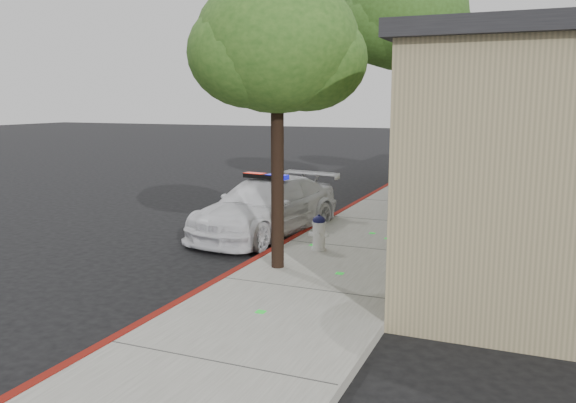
# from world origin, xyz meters

# --- Properties ---
(ground) EXTENTS (120.00, 120.00, 0.00)m
(ground) POSITION_xyz_m (0.00, 0.00, 0.00)
(ground) COLOR black
(ground) RESTS_ON ground
(sidewalk) EXTENTS (3.20, 60.00, 0.15)m
(sidewalk) POSITION_xyz_m (1.60, 3.00, 0.07)
(sidewalk) COLOR gray
(sidewalk) RESTS_ON ground
(red_curb) EXTENTS (0.14, 60.00, 0.16)m
(red_curb) POSITION_xyz_m (0.06, 3.00, 0.08)
(red_curb) COLOR maroon
(red_curb) RESTS_ON ground
(police_car) EXTENTS (2.62, 4.94, 1.48)m
(police_car) POSITION_xyz_m (-0.90, 3.92, 0.69)
(police_car) COLOR white
(police_car) RESTS_ON ground
(fire_hydrant) EXTENTS (0.43, 0.37, 0.74)m
(fire_hydrant) POSITION_xyz_m (0.97, 2.47, 0.52)
(fire_hydrant) COLOR silver
(fire_hydrant) RESTS_ON sidewalk
(street_tree_near) EXTENTS (3.02, 2.87, 5.26)m
(street_tree_near) POSITION_xyz_m (0.71, 0.98, 4.08)
(street_tree_near) COLOR black
(street_tree_near) RESTS_ON sidewalk
(street_tree_mid) EXTENTS (3.76, 3.77, 7.05)m
(street_tree_mid) POSITION_xyz_m (1.22, 8.94, 5.46)
(street_tree_mid) COLOR black
(street_tree_mid) RESTS_ON sidewalk
(street_tree_far) EXTENTS (2.84, 2.76, 5.16)m
(street_tree_far) POSITION_xyz_m (1.20, 14.66, 4.03)
(street_tree_far) COLOR black
(street_tree_far) RESTS_ON sidewalk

